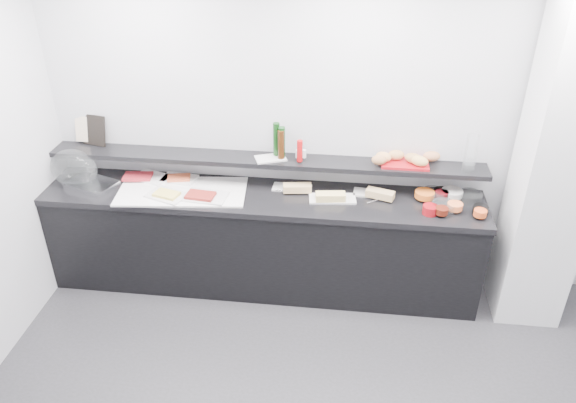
# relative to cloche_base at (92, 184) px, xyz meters

# --- Properties ---
(back_wall) EXTENTS (5.00, 0.02, 2.70)m
(back_wall) POSITION_rel_cloche_base_xyz_m (2.13, 0.33, 0.43)
(back_wall) COLOR silver
(back_wall) RESTS_ON ground
(ceiling) EXTENTS (5.00, 5.00, 0.00)m
(ceiling) POSITION_rel_cloche_base_xyz_m (2.13, -1.67, 1.78)
(ceiling) COLOR white
(ceiling) RESTS_ON back_wall
(column) EXTENTS (0.50, 0.50, 2.70)m
(column) POSITION_rel_cloche_base_xyz_m (3.63, -0.02, 0.43)
(column) COLOR silver
(column) RESTS_ON ground
(buffet_cabinet) EXTENTS (3.60, 0.60, 0.85)m
(buffet_cabinet) POSITION_rel_cloche_base_xyz_m (1.43, 0.03, -0.50)
(buffet_cabinet) COLOR black
(buffet_cabinet) RESTS_ON ground
(counter_top) EXTENTS (3.62, 0.62, 0.05)m
(counter_top) POSITION_rel_cloche_base_xyz_m (1.43, 0.03, -0.05)
(counter_top) COLOR black
(counter_top) RESTS_ON buffet_cabinet
(wall_shelf) EXTENTS (3.60, 0.25, 0.04)m
(wall_shelf) POSITION_rel_cloche_base_xyz_m (1.43, 0.20, 0.21)
(wall_shelf) COLOR black
(wall_shelf) RESTS_ON back_wall
(cloche_base) EXTENTS (0.46, 0.38, 0.04)m
(cloche_base) POSITION_rel_cloche_base_xyz_m (0.00, 0.00, 0.00)
(cloche_base) COLOR silver
(cloche_base) RESTS_ON counter_top
(cloche_dome) EXTENTS (0.42, 0.29, 0.34)m
(cloche_dome) POSITION_rel_cloche_base_xyz_m (-0.17, 0.06, 0.11)
(cloche_dome) COLOR silver
(cloche_dome) RESTS_ON cloche_base
(linen_runner) EXTENTS (1.09, 0.60, 0.01)m
(linen_runner) POSITION_rel_cloche_base_xyz_m (0.78, -0.01, -0.01)
(linen_runner) COLOR white
(linen_runner) RESTS_ON counter_top
(platter_meat_a) EXTENTS (0.35, 0.29, 0.01)m
(platter_meat_a) POSITION_rel_cloche_base_xyz_m (0.46, 0.18, 0.00)
(platter_meat_a) COLOR white
(platter_meat_a) RESTS_ON linen_runner
(food_meat_a) EXTENTS (0.25, 0.18, 0.02)m
(food_meat_a) POSITION_rel_cloche_base_xyz_m (0.35, 0.14, 0.02)
(food_meat_a) COLOR maroon
(food_meat_a) RESTS_ON platter_meat_a
(platter_salmon) EXTENTS (0.31, 0.23, 0.01)m
(platter_salmon) POSITION_rel_cloche_base_xyz_m (0.70, 0.18, 0.00)
(platter_salmon) COLOR white
(platter_salmon) RESTS_ON linen_runner
(food_salmon) EXTENTS (0.21, 0.16, 0.02)m
(food_salmon) POSITION_rel_cloche_base_xyz_m (0.70, 0.16, 0.02)
(food_salmon) COLOR #D3502B
(food_salmon) RESTS_ON platter_salmon
(platter_cheese) EXTENTS (0.36, 0.30, 0.01)m
(platter_cheese) POSITION_rel_cloche_base_xyz_m (0.68, -0.11, 0.00)
(platter_cheese) COLOR silver
(platter_cheese) RESTS_ON linen_runner
(food_cheese) EXTENTS (0.22, 0.18, 0.02)m
(food_cheese) POSITION_rel_cloche_base_xyz_m (0.68, -0.12, 0.02)
(food_cheese) COLOR #E9CF5A
(food_cheese) RESTS_ON platter_cheese
(platter_meat_b) EXTENTS (0.35, 0.25, 0.01)m
(platter_meat_b) POSITION_rel_cloche_base_xyz_m (1.00, -0.09, 0.00)
(platter_meat_b) COLOR silver
(platter_meat_b) RESTS_ON linen_runner
(food_meat_b) EXTENTS (0.24, 0.17, 0.02)m
(food_meat_b) POSITION_rel_cloche_base_xyz_m (0.96, -0.11, 0.02)
(food_meat_b) COLOR maroon
(food_meat_b) RESTS_ON platter_meat_b
(sandwich_plate_left) EXTENTS (0.32, 0.14, 0.01)m
(sandwich_plate_left) POSITION_rel_cloche_base_xyz_m (1.67, 0.16, -0.01)
(sandwich_plate_left) COLOR white
(sandwich_plate_left) RESTS_ON counter_top
(sandwich_food_left) EXTENTS (0.24, 0.12, 0.06)m
(sandwich_food_left) POSITION_rel_cloche_base_xyz_m (1.72, 0.10, 0.02)
(sandwich_food_left) COLOR tan
(sandwich_food_left) RESTS_ON sandwich_plate_left
(tongs_left) EXTENTS (0.16, 0.03, 0.01)m
(tongs_left) POSITION_rel_cloche_base_xyz_m (1.62, 0.08, -0.00)
(tongs_left) COLOR silver
(tongs_left) RESTS_ON sandwich_plate_left
(sandwich_plate_mid) EXTENTS (0.39, 0.20, 0.01)m
(sandwich_plate_mid) POSITION_rel_cloche_base_xyz_m (2.01, 0.02, -0.01)
(sandwich_plate_mid) COLOR white
(sandwich_plate_mid) RESTS_ON counter_top
(sandwich_food_mid) EXTENTS (0.24, 0.12, 0.06)m
(sandwich_food_mid) POSITION_rel_cloche_base_xyz_m (2.00, -0.01, 0.02)
(sandwich_food_mid) COLOR #E6CE78
(sandwich_food_mid) RESTS_ON sandwich_plate_mid
(tongs_mid) EXTENTS (0.16, 0.05, 0.01)m
(tongs_mid) POSITION_rel_cloche_base_xyz_m (2.02, -0.01, -0.00)
(tongs_mid) COLOR silver
(tongs_mid) RESTS_ON sandwich_plate_mid
(sandwich_plate_right) EXTENTS (0.33, 0.16, 0.01)m
(sandwich_plate_right) POSITION_rel_cloche_base_xyz_m (2.34, 0.15, -0.01)
(sandwich_plate_right) COLOR silver
(sandwich_plate_right) RESTS_ON counter_top
(sandwich_food_right) EXTENTS (0.24, 0.15, 0.06)m
(sandwich_food_right) POSITION_rel_cloche_base_xyz_m (2.39, 0.08, 0.02)
(sandwich_food_right) COLOR tan
(sandwich_food_right) RESTS_ON sandwich_plate_right
(tongs_right) EXTENTS (0.13, 0.10, 0.01)m
(tongs_right) POSITION_rel_cloche_base_xyz_m (2.35, 0.02, -0.00)
(tongs_right) COLOR silver
(tongs_right) RESTS_ON sandwich_plate_right
(bowl_glass_fruit) EXTENTS (0.22, 0.22, 0.07)m
(bowl_glass_fruit) POSITION_rel_cloche_base_xyz_m (2.82, 0.14, 0.02)
(bowl_glass_fruit) COLOR white
(bowl_glass_fruit) RESTS_ON counter_top
(fill_glass_fruit) EXTENTS (0.20, 0.20, 0.05)m
(fill_glass_fruit) POSITION_rel_cloche_base_xyz_m (2.74, 0.11, 0.03)
(fill_glass_fruit) COLOR orange
(fill_glass_fruit) RESTS_ON bowl_glass_fruit
(bowl_black_jam) EXTENTS (0.19, 0.19, 0.07)m
(bowl_black_jam) POSITION_rel_cloche_base_xyz_m (2.89, 0.15, 0.02)
(bowl_black_jam) COLOR black
(bowl_black_jam) RESTS_ON counter_top
(fill_black_jam) EXTENTS (0.12, 0.12, 0.05)m
(fill_black_jam) POSITION_rel_cloche_base_xyz_m (2.88, 0.12, 0.03)
(fill_black_jam) COLOR #550C11
(fill_black_jam) RESTS_ON bowl_black_jam
(bowl_glass_cream) EXTENTS (0.23, 0.23, 0.07)m
(bowl_glass_cream) POSITION_rel_cloche_base_xyz_m (3.10, 0.14, 0.02)
(bowl_glass_cream) COLOR white
(bowl_glass_cream) RESTS_ON counter_top
(fill_glass_cream) EXTENTS (0.20, 0.20, 0.05)m
(fill_glass_cream) POSITION_rel_cloche_base_xyz_m (2.96, 0.16, 0.03)
(fill_glass_cream) COLOR silver
(fill_glass_cream) RESTS_ON bowl_glass_cream
(bowl_red_jam) EXTENTS (0.15, 0.15, 0.07)m
(bowl_red_jam) POSITION_rel_cloche_base_xyz_m (2.77, -0.10, 0.02)
(bowl_red_jam) COLOR maroon
(bowl_red_jam) RESTS_ON counter_top
(fill_red_jam) EXTENTS (0.12, 0.12, 0.05)m
(fill_red_jam) POSITION_rel_cloche_base_xyz_m (2.85, -0.13, 0.03)
(fill_red_jam) COLOR #50160B
(fill_red_jam) RESTS_ON bowl_red_jam
(bowl_glass_salmon) EXTENTS (0.21, 0.21, 0.07)m
(bowl_glass_salmon) POSITION_rel_cloche_base_xyz_m (2.87, -0.05, 0.02)
(bowl_glass_salmon) COLOR white
(bowl_glass_salmon) RESTS_ON counter_top
(fill_glass_salmon) EXTENTS (0.13, 0.13, 0.05)m
(fill_glass_salmon) POSITION_rel_cloche_base_xyz_m (2.96, -0.05, 0.03)
(fill_glass_salmon) COLOR #FE773E
(fill_glass_salmon) RESTS_ON bowl_glass_salmon
(bowl_black_fruit) EXTENTS (0.14, 0.14, 0.07)m
(bowl_black_fruit) POSITION_rel_cloche_base_xyz_m (3.15, -0.07, 0.02)
(bowl_black_fruit) COLOR black
(bowl_black_fruit) RESTS_ON counter_top
(fill_black_fruit) EXTENTS (0.12, 0.12, 0.05)m
(fill_black_fruit) POSITION_rel_cloche_base_xyz_m (3.13, -0.13, 0.03)
(fill_black_fruit) COLOR #DE511E
(fill_black_fruit) RESTS_ON bowl_black_fruit
(framed_print) EXTENTS (0.23, 0.12, 0.26)m
(framed_print) POSITION_rel_cloche_base_xyz_m (-0.05, 0.30, 0.36)
(framed_print) COLOR black
(framed_print) RESTS_ON wall_shelf
(print_art) EXTENTS (0.20, 0.07, 0.22)m
(print_art) POSITION_rel_cloche_base_xyz_m (-0.12, 0.31, 0.36)
(print_art) COLOR beige
(print_art) RESTS_ON framed_print
(condiment_tray) EXTENTS (0.28, 0.23, 0.01)m
(condiment_tray) POSITION_rel_cloche_base_xyz_m (1.49, 0.19, 0.24)
(condiment_tray) COLOR silver
(condiment_tray) RESTS_ON wall_shelf
(bottle_green_a) EXTENTS (0.06, 0.06, 0.26)m
(bottle_green_a) POSITION_rel_cloche_base_xyz_m (1.58, 0.22, 0.37)
(bottle_green_a) COLOR #103C14
(bottle_green_a) RESTS_ON condiment_tray
(bottle_brown) EXTENTS (0.06, 0.06, 0.24)m
(bottle_brown) POSITION_rel_cloche_base_xyz_m (1.57, 0.19, 0.36)
(bottle_brown) COLOR #371D0A
(bottle_brown) RESTS_ON condiment_tray
(bottle_green_b) EXTENTS (0.07, 0.07, 0.28)m
(bottle_green_b) POSITION_rel_cloche_base_xyz_m (1.53, 0.25, 0.38)
(bottle_green_b) COLOR black
(bottle_green_b) RESTS_ON condiment_tray
(bottle_hot) EXTENTS (0.06, 0.06, 0.18)m
(bottle_hot) POSITION_rel_cloche_base_xyz_m (1.73, 0.16, 0.33)
(bottle_hot) COLOR #B90D10
(bottle_hot) RESTS_ON condiment_tray
(shaker_salt) EXTENTS (0.03, 0.03, 0.07)m
(shaker_salt) POSITION_rel_cloche_base_xyz_m (1.76, 0.22, 0.28)
(shaker_salt) COLOR silver
(shaker_salt) RESTS_ON condiment_tray
(shaker_pepper) EXTENTS (0.05, 0.05, 0.07)m
(shaker_pepper) POSITION_rel_cloche_base_xyz_m (1.71, 0.22, 0.28)
(shaker_pepper) COLOR white
(shaker_pepper) RESTS_ON condiment_tray
(bread_tray) EXTENTS (0.38, 0.26, 0.02)m
(bread_tray) POSITION_rel_cloche_base_xyz_m (2.57, 0.24, 0.24)
(bread_tray) COLOR #AC121B
(bread_tray) RESTS_ON wall_shelf
(bread_roll_n) EXTENTS (0.14, 0.10, 0.08)m
(bread_roll_n) POSITION_rel_cloche_base_xyz_m (2.50, 0.26, 0.29)
(bread_roll_n) COLOR #BB8347
(bread_roll_n) RESTS_ON bread_tray
(bread_roll_ne) EXTENTS (0.15, 0.11, 0.08)m
(bread_roll_ne) POSITION_rel_cloche_base_xyz_m (2.78, 0.27, 0.29)
(bread_roll_ne) COLOR #BE7548
(bread_roll_ne) RESTS_ON bread_tray
(bread_roll_sw) EXTENTS (0.12, 0.08, 0.08)m
(bread_roll_sw) POSITION_rel_cloche_base_xyz_m (2.36, 0.15, 0.29)
(bread_roll_sw) COLOR #B47544
(bread_roll_sw) RESTS_ON bread_tray
(bread_roll_se) EXTENTS (0.17, 0.14, 0.08)m
(bread_roll_se) POSITION_rel_cloche_base_xyz_m (2.68, 0.17, 0.29)
(bread_roll_se) COLOR tan
(bread_roll_se) RESTS_ON bread_tray
(bread_roll_midw) EXTENTS (0.15, 0.12, 0.08)m
(bread_roll_midw) POSITION_rel_cloche_base_xyz_m (2.40, 0.21, 0.29)
(bread_roll_midw) COLOR tan
(bread_roll_midw) RESTS_ON bread_tray
(bread_roll_mide) EXTENTS (0.16, 0.14, 0.08)m
(bread_roll_mide) POSITION_rel_cloche_base_xyz_m (2.63, 0.22, 0.29)
(bread_roll_mide) COLOR #B47F44
(bread_roll_mide) RESTS_ON bread_tray
(carafe) EXTENTS (0.11, 0.11, 0.30)m
(carafe) POSITION_rel_cloche_base_xyz_m (3.05, 0.17, 0.38)
(carafe) COLOR white
(carafe) RESTS_ON wall_shelf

